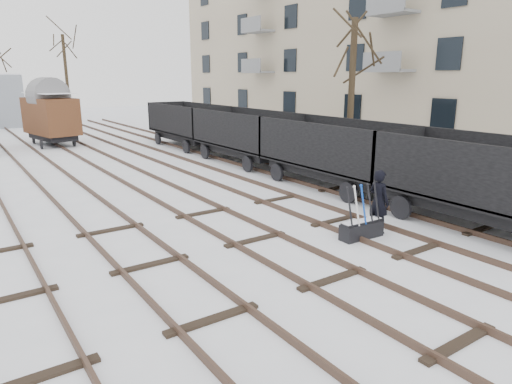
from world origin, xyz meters
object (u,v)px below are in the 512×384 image
Objects in this scene: ground_frame at (362,228)px; worker at (379,201)px; freight_wagon_a at (489,196)px; box_van_wagon at (51,115)px.

ground_frame is 0.98m from worker.
freight_wagon_a is at bearing -21.83° from ground_frame.
box_van_wagon reaches higher than worker.
ground_frame is 0.82× the size of worker.
ground_frame is at bearing -92.40° from box_van_wagon.
ground_frame is 23.57m from box_van_wagon.
worker is (0.75, 0.10, 0.62)m from ground_frame.
ground_frame is at bearing 96.98° from worker.
box_van_wagon reaches higher than freight_wagon_a.
freight_wagon_a is 1.39× the size of box_van_wagon.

